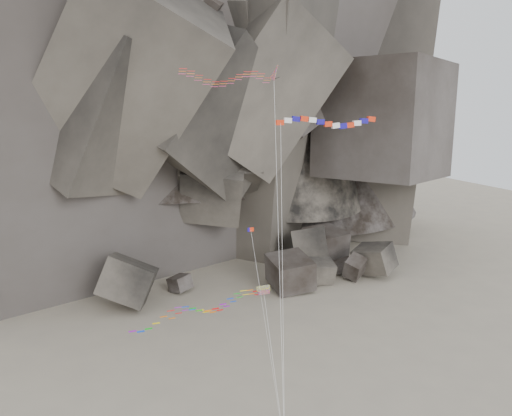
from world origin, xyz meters
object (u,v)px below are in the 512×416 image
object	(u,v)px
delta_kite	(224,77)
banner_kite	(327,124)
pennant_kite	(255,263)
parafoil_kite	(195,309)

from	to	relation	value
delta_kite	banner_kite	bearing A→B (deg)	-7.61
delta_kite	banner_kite	size ratio (longest dim) A/B	1.18
banner_kite	pennant_kite	bearing A→B (deg)	-154.97
delta_kite	banner_kite	distance (m)	11.00
banner_kite	pennant_kite	xyz separation A→B (m)	(-8.28, -2.02, -12.77)
banner_kite	parafoil_kite	xyz separation A→B (m)	(-13.78, -0.24, -17.33)
pennant_kite	banner_kite	bearing A→B (deg)	16.41
banner_kite	pennant_kite	size ratio (longest dim) A/B	1.61
pennant_kite	parafoil_kite	bearing A→B (deg)	164.77
delta_kite	parafoil_kite	distance (m)	22.29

